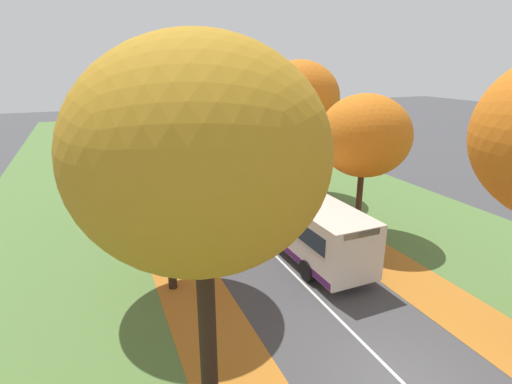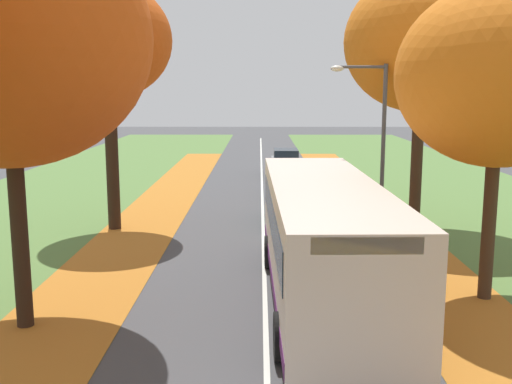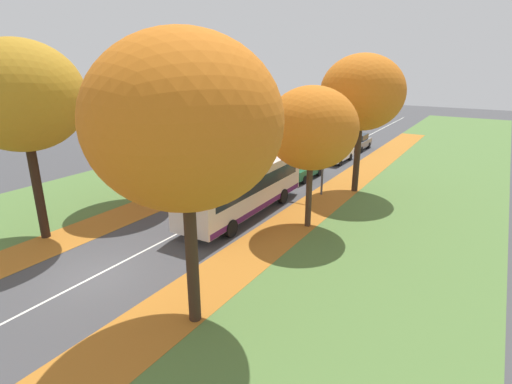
{
  "view_description": "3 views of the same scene",
  "coord_description": "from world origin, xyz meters",
  "views": [
    {
      "loc": [
        -7.81,
        -7.19,
        9.23
      ],
      "look_at": [
        0.68,
        13.12,
        2.01
      ],
      "focal_mm": 28.0,
      "sensor_mm": 36.0,
      "label": 1
    },
    {
      "loc": [
        -0.14,
        -4.54,
        5.17
      ],
      "look_at": [
        -0.25,
        14.77,
        1.86
      ],
      "focal_mm": 42.0,
      "sensor_mm": 36.0,
      "label": 2
    },
    {
      "loc": [
        13.91,
        -9.38,
        8.83
      ],
      "look_at": [
        2.14,
        9.78,
        1.45
      ],
      "focal_mm": 28.0,
      "sensor_mm": 36.0,
      "label": 3
    }
  ],
  "objects": [
    {
      "name": "grass_verge_left",
      "position": [
        -9.2,
        20.0,
        0.0
      ],
      "size": [
        12.0,
        90.0,
        0.01
      ],
      "primitive_type": "cube",
      "color": "#517538",
      "rests_on": "ground"
    },
    {
      "name": "leaf_litter_left",
      "position": [
        -4.6,
        14.0,
        0.01
      ],
      "size": [
        2.8,
        60.0,
        0.0
      ],
      "primitive_type": "cube",
      "color": "#B26B23",
      "rests_on": "grass_verge_left"
    },
    {
      "name": "tree_left_mid",
      "position": [
        -5.59,
        17.4,
        6.86
      ],
      "size": [
        4.62,
        4.62,
        9.0
      ],
      "color": "black",
      "rests_on": "ground"
    },
    {
      "name": "bus",
      "position": [
        1.41,
        9.55,
        1.7
      ],
      "size": [
        2.82,
        10.45,
        2.98
      ],
      "color": "beige",
      "rests_on": "ground"
    },
    {
      "name": "car_grey_third_in_line",
      "position": [
        1.45,
        31.3,
        0.81
      ],
      "size": [
        1.8,
        4.21,
        1.62
      ],
      "color": "slate",
      "rests_on": "ground"
    },
    {
      "name": "tree_right_mid",
      "position": [
        5.68,
        17.51,
        6.83
      ],
      "size": [
        5.58,
        5.58,
        9.37
      ],
      "color": "#382619",
      "rests_on": "ground"
    },
    {
      "name": "grass_verge_right",
      "position": [
        9.2,
        20.0,
        0.0
      ],
      "size": [
        12.0,
        90.0,
        0.01
      ],
      "primitive_type": "cube",
      "color": "#517538",
      "rests_on": "ground"
    },
    {
      "name": "tree_right_near",
      "position": [
        5.51,
        9.86,
        5.49
      ],
      "size": [
        4.86,
        4.86,
        7.69
      ],
      "color": "#422D1E",
      "rests_on": "ground"
    },
    {
      "name": "tree_left_near",
      "position": [
        -5.32,
        8.0,
        6.21
      ],
      "size": [
        5.96,
        5.96,
        8.9
      ],
      "color": "black",
      "rests_on": "ground"
    },
    {
      "name": "car_white_following",
      "position": [
        1.53,
        25.06,
        0.81
      ],
      "size": [
        1.84,
        4.23,
        1.62
      ],
      "color": "silver",
      "rests_on": "ground"
    },
    {
      "name": "road_centre_line",
      "position": [
        0.0,
        20.0,
        0.0
      ],
      "size": [
        0.12,
        80.0,
        0.01
      ],
      "primitive_type": "cube",
      "color": "silver",
      "rests_on": "ground"
    },
    {
      "name": "car_green_lead",
      "position": [
        1.16,
        18.52,
        0.81
      ],
      "size": [
        1.91,
        4.26,
        1.62
      ],
      "color": "#1E6038",
      "rests_on": "ground"
    },
    {
      "name": "streetlamp_right",
      "position": [
        3.67,
        15.45,
        3.74
      ],
      "size": [
        1.89,
        0.28,
        6.0
      ],
      "color": "#47474C",
      "rests_on": "ground"
    },
    {
      "name": "leaf_litter_right",
      "position": [
        4.6,
        14.0,
        0.01
      ],
      "size": [
        2.8,
        60.0,
        0.0
      ],
      "primitive_type": "cube",
      "color": "#B26B23",
      "rests_on": "grass_verge_right"
    }
  ]
}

